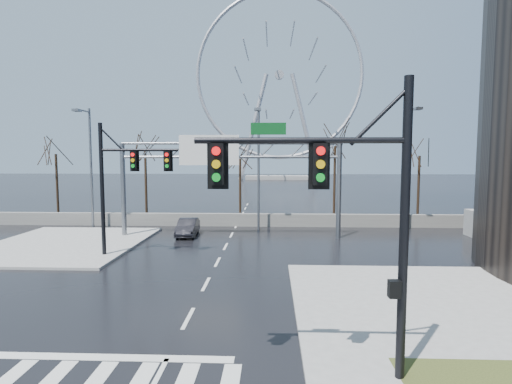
{
  "coord_description": "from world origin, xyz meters",
  "views": [
    {
      "loc": [
        3.09,
        -14.27,
        5.97
      ],
      "look_at": [
        2.19,
        8.38,
        4.0
      ],
      "focal_mm": 28.0,
      "sensor_mm": 36.0,
      "label": 1
    }
  ],
  "objects_px": {
    "sign_gantry": "(225,168)",
    "car": "(188,227)",
    "ferris_wheel": "(279,82)",
    "signal_mast_near": "(352,200)",
    "signal_mast_far": "(120,177)"
  },
  "relations": [
    {
      "from": "sign_gantry",
      "to": "car",
      "type": "relative_size",
      "value": 4.17
    },
    {
      "from": "sign_gantry",
      "to": "ferris_wheel",
      "type": "distance_m",
      "value": 82.91
    },
    {
      "from": "signal_mast_near",
      "to": "sign_gantry",
      "type": "xyz_separation_m",
      "value": [
        -5.52,
        19.0,
        0.31
      ]
    },
    {
      "from": "signal_mast_near",
      "to": "car",
      "type": "relative_size",
      "value": 2.04
    },
    {
      "from": "signal_mast_far",
      "to": "sign_gantry",
      "type": "height_order",
      "value": "signal_mast_far"
    },
    {
      "from": "sign_gantry",
      "to": "car",
      "type": "bearing_deg",
      "value": 166.58
    },
    {
      "from": "signal_mast_near",
      "to": "sign_gantry",
      "type": "bearing_deg",
      "value": 106.19
    },
    {
      "from": "ferris_wheel",
      "to": "car",
      "type": "xyz_separation_m",
      "value": [
        -8.33,
        -79.33,
        -25.49
      ]
    },
    {
      "from": "sign_gantry",
      "to": "car",
      "type": "distance_m",
      "value": 5.46
    },
    {
      "from": "signal_mast_near",
      "to": "signal_mast_far",
      "type": "height_order",
      "value": "same"
    },
    {
      "from": "sign_gantry",
      "to": "car",
      "type": "xyz_separation_m",
      "value": [
        -2.96,
        0.71,
        -4.53
      ]
    },
    {
      "from": "signal_mast_far",
      "to": "sign_gantry",
      "type": "xyz_separation_m",
      "value": [
        5.49,
        6.0,
        0.35
      ]
    },
    {
      "from": "signal_mast_far",
      "to": "ferris_wheel",
      "type": "relative_size",
      "value": 0.16
    },
    {
      "from": "signal_mast_far",
      "to": "car",
      "type": "relative_size",
      "value": 2.04
    },
    {
      "from": "ferris_wheel",
      "to": "signal_mast_near",
      "type": "bearing_deg",
      "value": -89.92
    }
  ]
}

